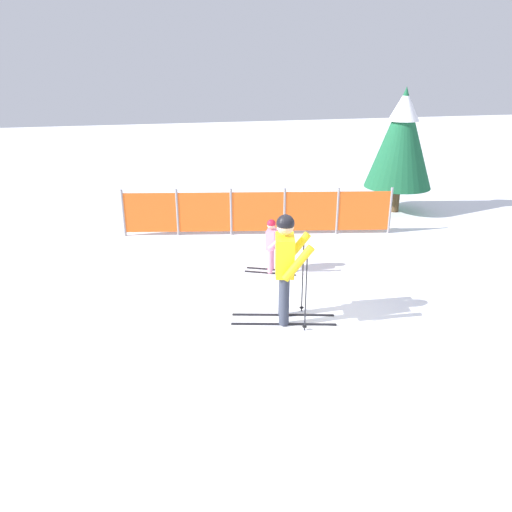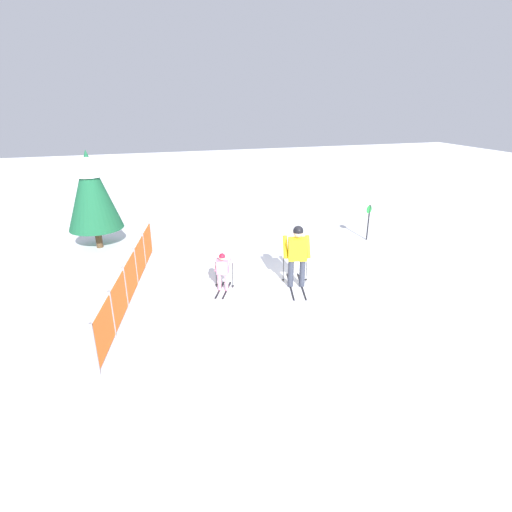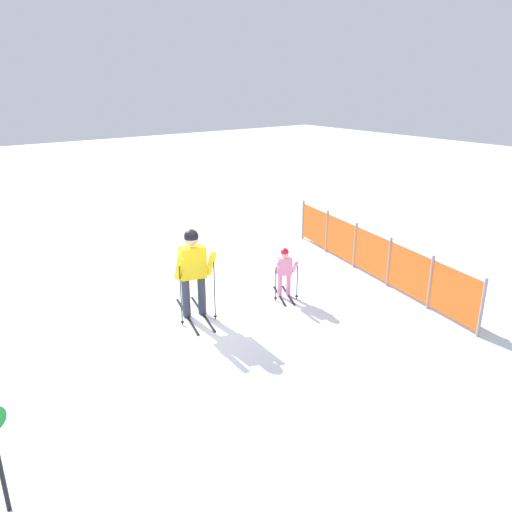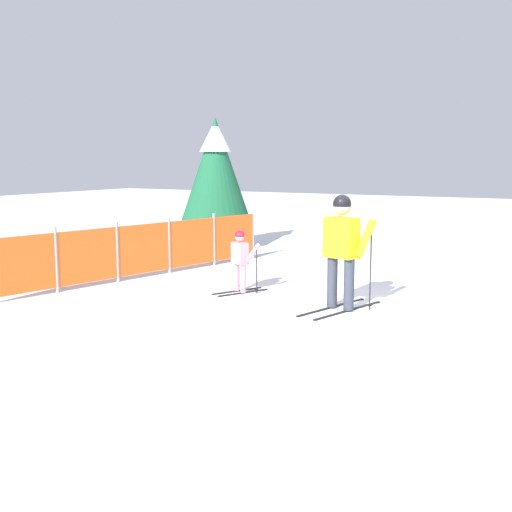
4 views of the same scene
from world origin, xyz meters
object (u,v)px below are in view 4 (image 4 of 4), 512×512
object	(u,v)px
skier_adult	(342,242)
conifer_far	(216,168)
skier_child	(241,257)
safety_fence	(144,249)

from	to	relation	value
skier_adult	conifer_far	world-z (taller)	conifer_far
conifer_far	skier_child	bearing A→B (deg)	-143.20
skier_child	conifer_far	world-z (taller)	conifer_far
skier_adult	safety_fence	bearing A→B (deg)	96.30
safety_fence	skier_adult	bearing A→B (deg)	-98.64
skier_adult	skier_child	xyz separation A→B (m)	(0.34, 1.97, -0.42)
skier_child	conifer_far	size ratio (longest dim) A/B	0.32
safety_fence	conifer_far	bearing A→B (deg)	13.85
safety_fence	skier_child	bearing A→B (deg)	-97.65
skier_adult	skier_child	world-z (taller)	skier_adult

